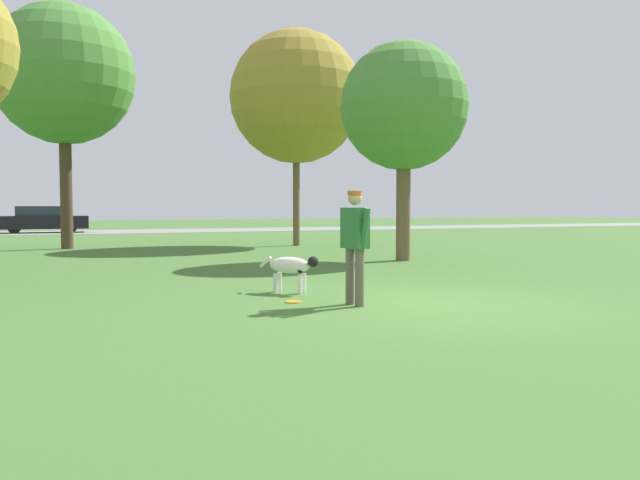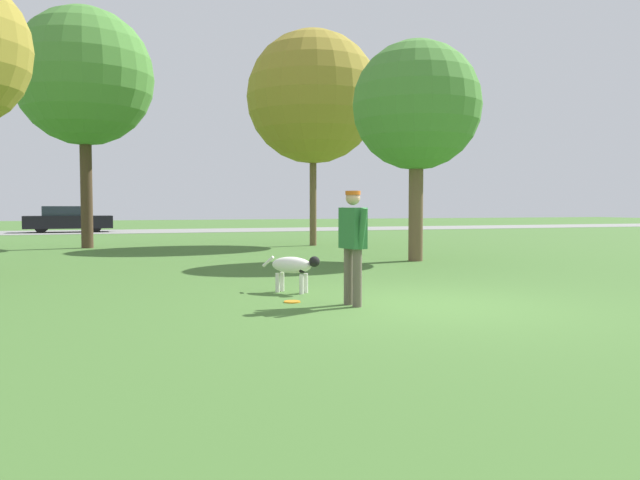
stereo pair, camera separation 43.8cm
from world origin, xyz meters
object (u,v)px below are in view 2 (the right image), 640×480
object	(u,v)px
person	(353,238)
dog	(294,267)
tree_far_left	(84,77)
frisbee	(292,302)
tree_mid_center	(313,97)
tree_near_right	(417,106)
parked_car_black	(68,220)

from	to	relation	value
person	dog	size ratio (longest dim) A/B	1.91
person	tree_far_left	distance (m)	15.72
frisbee	tree_far_left	distance (m)	15.35
person	tree_mid_center	xyz separation A→B (m)	(3.89, 13.23, 4.36)
frisbee	tree_near_right	size ratio (longest dim) A/B	0.04
tree_far_left	parked_car_black	bearing A→B (deg)	95.11
dog	tree_near_right	bearing A→B (deg)	91.66
tree_far_left	tree_near_right	size ratio (longest dim) A/B	1.43
dog	tree_mid_center	distance (m)	13.38
person	frisbee	world-z (taller)	person
tree_mid_center	tree_near_right	world-z (taller)	tree_mid_center
frisbee	dog	bearing A→B (deg)	71.79
tree_near_right	tree_mid_center	bearing A→B (deg)	93.70
tree_far_left	person	bearing A→B (deg)	-75.22
tree_near_right	parked_car_black	bearing A→B (deg)	112.81
frisbee	tree_near_right	distance (m)	8.58
person	dog	bearing A→B (deg)	-176.18
dog	parked_car_black	xyz separation A→B (m)	(-4.68, 27.13, 0.27)
tree_mid_center	parked_car_black	size ratio (longest dim) A/B	1.68
dog	tree_far_left	distance (m)	14.39
person	parked_car_black	distance (m)	29.12
frisbee	tree_mid_center	distance (m)	14.48
tree_far_left	tree_mid_center	xyz separation A→B (m)	(7.70, -1.24, -0.43)
person	tree_near_right	bearing A→B (deg)	134.43
tree_near_right	tree_far_left	bearing A→B (deg)	134.82
dog	frisbee	size ratio (longest dim) A/B	3.51
person	tree_mid_center	world-z (taller)	tree_mid_center
frisbee	parked_car_black	xyz separation A→B (m)	(-4.37, 28.09, 0.69)
person	tree_mid_center	bearing A→B (deg)	152.76
dog	tree_near_right	world-z (taller)	tree_near_right
person	parked_car_black	world-z (taller)	person
tree_mid_center	parked_car_black	xyz separation A→B (m)	(-8.97, 15.44, -4.62)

